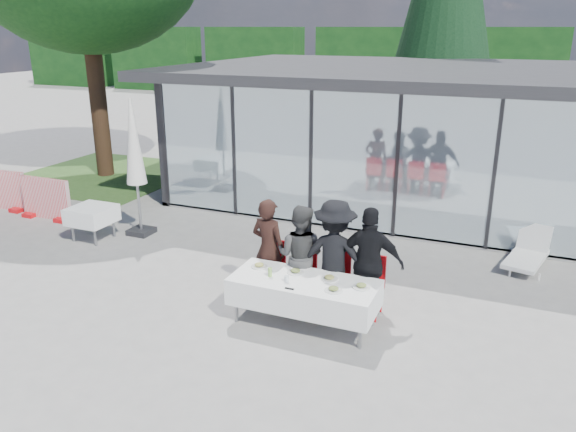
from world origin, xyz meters
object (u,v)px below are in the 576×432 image
Objects in this scene: plate_c at (329,278)px; folded_eyeglasses at (289,289)px; diner_chair_a at (271,265)px; lounger at (528,252)px; plate_b at (295,271)px; diner_b at (300,255)px; diner_chair_c at (336,276)px; diner_chair_d at (370,282)px; diner_d at (369,263)px; plate_d at (361,286)px; plate_a at (259,266)px; dining_table at (304,292)px; diner_chair_b at (302,271)px; spare_table_left at (92,215)px; market_umbrella at (134,150)px; plate_extra at (334,289)px; diner_c at (335,256)px; juice_bottle at (270,272)px; diner_a at (269,249)px.

folded_eyeglasses is at bearing -128.66° from plate_c.
diner_chair_a is 0.68× the size of lounger.
diner_b is at bearing 102.48° from plate_b.
diner_chair_c and diner_chair_d have the same top height.
plate_d is (0.04, -0.57, -0.13)m from diner_d.
plate_a is 1.00× the size of plate_b.
dining_table is 0.45m from plate_c.
diner_chair_d is (1.16, 0.00, 0.00)m from diner_chair_b.
diner_d is at bearing -8.98° from spare_table_left.
diner_d is 0.61× the size of market_umbrella.
plate_c is at bearing 37.88° from diner_d.
folded_eyeglasses reaches higher than lounger.
plate_extra reaches higher than folded_eyeglasses.
folded_eyeglasses is at bearing -20.44° from spare_table_left.
dining_table is at bearing 116.25° from diner_b.
folded_eyeglasses is (-0.93, -1.03, -0.15)m from diner_d.
folded_eyeglasses is (-0.96, -0.46, -0.02)m from plate_d.
diner_c is 0.58m from diner_d.
plate_b is 5.20m from market_umbrella.
plate_extra is (-0.31, -0.93, 0.24)m from diner_chair_d.
juice_bottle reaches higher than plate_a.
juice_bottle is (0.36, -0.83, 0.28)m from diner_chair_a.
plate_extra is (0.26, -0.83, -0.16)m from diner_c.
diner_a reaches higher than juice_bottle.
diner_b is (-0.32, 0.65, 0.32)m from dining_table.
plate_a is 0.41m from juice_bottle.
plate_extra is at bearing -108.39° from diner_chair_d.
diner_b is at bearing -9.80° from diner_chair_a.
diner_chair_d is at bearing 27.72° from plate_b.
plate_d is 1.42m from juice_bottle.
diner_b reaches higher than spare_table_left.
plate_c is (0.57, -0.03, 0.00)m from plate_b.
diner_chair_c reaches higher than plate_c.
lounger is at bearing 50.17° from dining_table.
diner_b is (0.57, -0.10, 0.32)m from diner_chair_a.
diner_a reaches higher than folded_eyeglasses.
diner_d is 0.59m from plate_d.
plate_a is at bearing -152.58° from diner_chair_c.
diner_c is 5.45m from market_umbrella.
plate_c reaches higher than spare_table_left.
diner_chair_c is at bearing -95.58° from diner_c.
diner_a is at bearing -176.74° from diner_chair_d.
plate_d is 6.23m from market_umbrella.
market_umbrella reaches higher than diner_d.
diner_a is at bearing 158.69° from plate_c.
diner_chair_c is 1.00× the size of diner_chair_d.
diner_d is 1.16m from plate_b.
plate_d is (0.61, -0.67, 0.24)m from diner_chair_c.
diner_a is 1.16m from diner_c.
plate_c and plate_d have the same top height.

